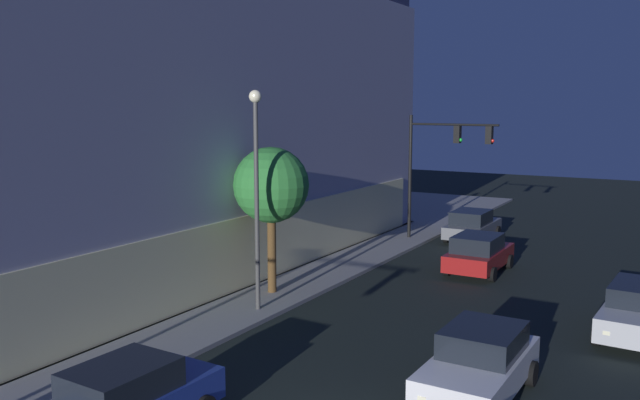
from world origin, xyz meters
TOP-DOWN VIEW (x-y plane):
  - modern_building at (11.75, 20.10)m, footprint 29.96×22.15m
  - traffic_light_far_corner at (21.80, 5.70)m, footprint 0.56×4.92m
  - street_lamp_sidewalk at (7.12, 7.12)m, footprint 0.44×0.44m
  - sidewalk_tree at (9.18, 7.92)m, footprint 2.90×2.90m
  - car_blue at (-1.56, 4.43)m, footprint 4.19×2.21m
  - car_white at (4.38, -1.68)m, footprint 4.58×2.28m
  - car_silver at (11.17, -4.84)m, footprint 4.63×2.40m
  - car_red at (16.73, 2.04)m, footprint 4.38×2.23m
  - car_grey at (23.49, 4.42)m, footprint 4.64×2.20m

SIDE VIEW (x-z plane):
  - car_grey at x=23.49m, z-range 0.01..1.69m
  - car_red at x=16.73m, z-range 0.01..1.73m
  - car_silver at x=11.17m, z-range 0.04..1.72m
  - car_white at x=4.38m, z-range 0.01..1.75m
  - car_blue at x=-1.56m, z-range 0.02..1.75m
  - sidewalk_tree at x=9.18m, z-range 1.48..7.11m
  - traffic_light_far_corner at x=21.80m, z-range 1.52..8.19m
  - street_lamp_sidewalk at x=7.12m, z-range 1.16..8.86m
  - modern_building at x=11.75m, z-range -0.07..15.62m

